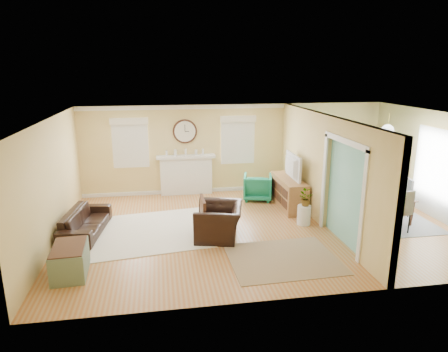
{
  "coord_description": "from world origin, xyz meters",
  "views": [
    {
      "loc": [
        -2.25,
        -8.46,
        3.6
      ],
      "look_at": [
        -0.8,
        0.3,
        1.2
      ],
      "focal_mm": 32.0,
      "sensor_mm": 36.0,
      "label": 1
    }
  ],
  "objects_px": {
    "sofa": "(86,222)",
    "eames_chair": "(219,221)",
    "credenza": "(289,193)",
    "dining_table": "(376,204)",
    "green_chair": "(258,187)"
  },
  "relations": [
    {
      "from": "eames_chair",
      "to": "credenza",
      "type": "distance_m",
      "value": 2.7
    },
    {
      "from": "green_chair",
      "to": "dining_table",
      "type": "bearing_deg",
      "value": 160.5
    },
    {
      "from": "green_chair",
      "to": "dining_table",
      "type": "height_order",
      "value": "green_chair"
    },
    {
      "from": "green_chair",
      "to": "credenza",
      "type": "bearing_deg",
      "value": 145.25
    },
    {
      "from": "credenza",
      "to": "dining_table",
      "type": "height_order",
      "value": "credenza"
    },
    {
      "from": "sofa",
      "to": "eames_chair",
      "type": "height_order",
      "value": "eames_chair"
    },
    {
      "from": "eames_chair",
      "to": "credenza",
      "type": "bearing_deg",
      "value": 141.04
    },
    {
      "from": "green_chair",
      "to": "credenza",
      "type": "relative_size",
      "value": 0.49
    },
    {
      "from": "sofa",
      "to": "dining_table",
      "type": "relative_size",
      "value": 1.05
    },
    {
      "from": "credenza",
      "to": "dining_table",
      "type": "xyz_separation_m",
      "value": [
        1.95,
        -1.0,
        -0.08
      ]
    },
    {
      "from": "credenza",
      "to": "eames_chair",
      "type": "bearing_deg",
      "value": -142.27
    },
    {
      "from": "sofa",
      "to": "green_chair",
      "type": "height_order",
      "value": "green_chair"
    },
    {
      "from": "credenza",
      "to": "dining_table",
      "type": "distance_m",
      "value": 2.19
    },
    {
      "from": "sofa",
      "to": "eames_chair",
      "type": "bearing_deg",
      "value": -96.23
    },
    {
      "from": "eames_chair",
      "to": "credenza",
      "type": "xyz_separation_m",
      "value": [
        2.13,
        1.65,
        0.03
      ]
    }
  ]
}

